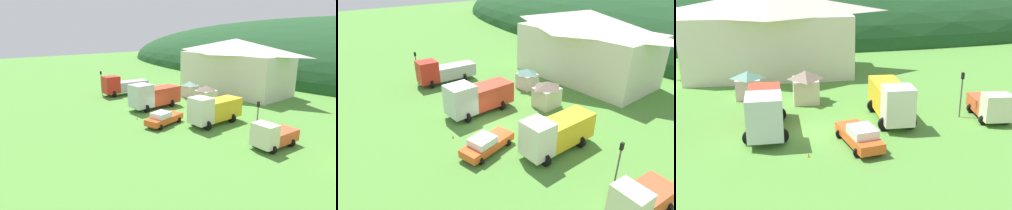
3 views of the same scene
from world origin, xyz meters
The scene contains 12 objects.
ground_plane centered at (0.00, 0.00, 0.00)m, with size 200.00×200.00×0.00m, color #518C38.
depot_building centered at (-3.05, 18.37, 4.85)m, with size 19.72×10.02×9.42m.
play_shed_cream centered at (0.25, 7.42, 1.56)m, with size 2.51×2.80×3.02m.
play_shed_pink centered at (-5.13, 9.38, 1.38)m, with size 2.49×2.25×2.69m.
crane_truck_red centered at (-13.90, 1.81, 1.66)m, with size 3.54×8.07×3.39m.
tow_truck_silver centered at (-3.40, 0.41, 1.91)m, with size 3.43×7.62×3.70m.
heavy_rig_striped centered at (6.87, 1.57, 1.82)m, with size 3.19×7.17×3.54m.
light_truck_cream centered at (15.11, 0.39, 1.23)m, with size 2.93×4.96×2.57m.
service_pickup_orange centered at (3.32, -3.18, 0.83)m, with size 2.98×5.39×1.66m.
traffic_light_west centered at (-17.39, -0.36, 2.41)m, with size 0.20×0.32×3.91m.
traffic_light_east centered at (12.85, 1.30, 2.42)m, with size 0.20×0.32×3.92m.
traffic_cone_near_pickup centered at (-0.49, -4.35, 0.00)m, with size 0.36×0.36×0.61m, color orange.
Camera 2 is at (20.47, -14.94, 14.55)m, focal length 30.72 mm.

